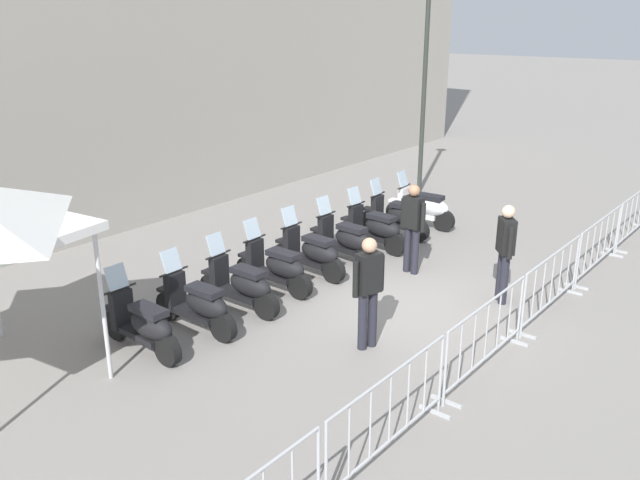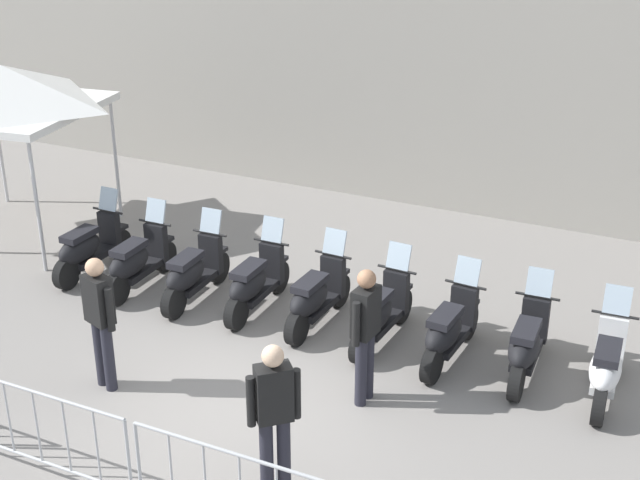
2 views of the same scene
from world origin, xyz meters
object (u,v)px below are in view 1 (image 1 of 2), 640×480
Objects in this scene: motorcycle_0 at (143,325)px; motorcycle_4 at (312,253)px; motorcycle_1 at (198,305)px; motorcycle_5 at (345,240)px; motorcycle_3 at (276,267)px; barrier_segment_3 at (552,283)px; motorcycle_6 at (375,229)px; motorcycle_7 at (397,217)px; officer_mid_plaza at (505,248)px; motorcycle_8 at (423,208)px; barrier_segment_5 at (635,216)px; barrier_segment_1 at (390,415)px; street_lamp at (425,70)px; officer_by_barriers at (368,287)px; barrier_segment_4 at (599,245)px; barrier_segment_2 at (486,337)px; officer_near_row_end at (413,224)px; motorcycle_2 at (241,285)px.

motorcycle_0 is 3.86m from motorcycle_4.
motorcycle_1 is 1.01× the size of motorcycle_5.
barrier_segment_3 is (1.57, -4.40, 0.07)m from motorcycle_3.
motorcycle_6 is 4.08m from barrier_segment_3.
motorcycle_7 is 1.00× the size of officer_mid_plaza.
motorcycle_8 is at bearing -8.76° from motorcycle_0.
motorcycle_4 is 7.30m from barrier_segment_5.
motorcycle_0 is 7.74m from motorcycle_8.
officer_mid_plaza is at bearing 162.49° from barrier_segment_5.
motorcycle_3 is 4.91m from barrier_segment_1.
motorcycle_4 is at bearing -6.02° from motorcycle_1.
street_lamp is (10.49, 0.10, 2.79)m from motorcycle_0.
officer_by_barriers reaches higher than motorcycle_6.
motorcycle_4 is 0.75× the size of barrier_segment_4.
motorcycle_8 is at bearing 30.24° from barrier_segment_2.
barrier_segment_1 is 1.33× the size of officer_mid_plaza.
motorcycle_8 is (7.65, -1.18, 0.00)m from motorcycle_0.
motorcycle_0 reaches higher than barrier_segment_2.
officer_by_barriers is at bearing 97.57° from barrier_segment_2.
barrier_segment_4 is 3.62m from officer_near_row_end.
motorcycle_3 is at bearing 114.21° from officer_mid_plaza.
barrier_segment_2 is at bearing -114.30° from motorcycle_4.
motorcycle_0 is 4.11m from barrier_segment_1.
barrier_segment_1 is at bearing -94.51° from motorcycle_0.
motorcycle_0 is 0.99× the size of officer_near_row_end.
barrier_segment_3 is 1.33× the size of officer_by_barriers.
motorcycle_5 is at bearing 115.16° from barrier_segment_4.
officer_by_barriers reaches higher than motorcycle_8.
barrier_segment_2 is 9.95m from street_lamp.
officer_near_row_end is at bearing 39.53° from barrier_segment_2.
barrier_segment_3 is 3.35m from officer_by_barriers.
motorcycle_2 is 1.00× the size of officer_mid_plaza.
barrier_segment_4 is at bearing -50.11° from motorcycle_3.
barrier_segment_2 is at bearing -136.03° from motorcycle_6.
barrier_segment_4 is at bearing -36.76° from motorcycle_0.
motorcycle_3 is 0.75× the size of barrier_segment_5.
motorcycle_2 and motorcycle_5 have the same top height.
motorcycle_8 is 4.18m from street_lamp.
barrier_segment_3 is (-2.25, -3.81, 0.07)m from motorcycle_7.
motorcycle_8 is 6.47m from barrier_segment_2.
barrier_segment_5 is at bearing -20.25° from officer_by_barriers.
motorcycle_2 is at bearing 88.25° from officer_by_barriers.
barrier_segment_1 is 0.43× the size of street_lamp.
barrier_segment_3 is at bearing 171.97° from barrier_segment_4.
street_lamp is (6.66, 0.63, 2.79)m from motorcycle_4.
officer_near_row_end is (0.47, 2.70, 0.45)m from barrier_segment_3.
motorcycle_5 is (1.90, -0.35, 0.00)m from motorcycle_3.
street_lamp reaches higher than barrier_segment_1.
motorcycle_0 is 6.52m from barrier_segment_3.
barrier_segment_5 is at bearing -30.55° from motorcycle_0.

